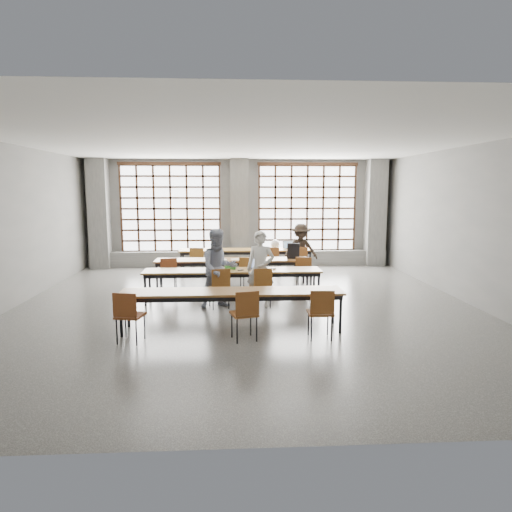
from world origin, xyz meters
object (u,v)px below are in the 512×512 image
(chair_near_right, at_px, (321,309))
(phone, at_px, (241,270))
(chair_back_mid, at_px, (273,258))
(red_pouch, at_px, (130,313))
(laptop_front, at_px, (257,266))
(backpack, at_px, (293,251))
(laptop_back, at_px, (289,246))
(mouse, at_px, (274,269))
(desk_row_d, at_px, (232,294))
(desk_row_c, at_px, (233,273))
(chair_mid_right, at_px, (304,270))
(plastic_bag, at_px, (275,244))
(chair_back_left, at_px, (198,259))
(desk_row_a, at_px, (246,251))
(chair_near_mid, at_px, (245,310))
(student_male, at_px, (261,269))
(chair_back_right, at_px, (301,258))
(chair_front_left, at_px, (220,284))
(chair_mid_left, at_px, (168,271))
(student_back, at_px, (301,250))
(student_female, at_px, (219,268))
(chair_near_left, at_px, (128,312))
(desk_row_b, at_px, (233,262))
(chair_front_right, at_px, (262,283))
(chair_mid_centre, at_px, (248,271))
(green_box, at_px, (230,267))

(chair_near_right, bearing_deg, phone, 115.80)
(chair_back_mid, relative_size, red_pouch, 4.40)
(laptop_front, xyz_separation_m, red_pouch, (-2.28, -2.81, -0.29))
(chair_back_mid, distance_m, backpack, 1.38)
(laptop_back, xyz_separation_m, mouse, (-0.81, -3.63, -0.04))
(desk_row_d, height_order, mouse, mouse)
(desk_row_c, xyz_separation_m, phone, (0.18, -0.10, 0.07))
(chair_mid_right, bearing_deg, plastic_bag, 100.20)
(desk_row_d, xyz_separation_m, chair_back_left, (-0.97, 5.02, -0.13))
(desk_row_a, height_order, chair_back_mid, chair_back_mid)
(chair_back_left, xyz_separation_m, red_pouch, (-0.73, -5.57, -0.04))
(chair_near_mid, xyz_separation_m, phone, (-0.02, 2.67, 0.20))
(phone, xyz_separation_m, plastic_bag, (1.14, 3.65, 0.14))
(student_male, height_order, backpack, student_male)
(chair_back_right, height_order, chair_front_left, same)
(chair_mid_right, xyz_separation_m, plastic_bag, (-0.47, 2.61, 0.34))
(chair_mid_left, relative_size, chair_near_mid, 1.00)
(desk_row_a, relative_size, student_back, 2.61)
(student_female, bearing_deg, chair_back_left, 83.16)
(desk_row_a, xyz_separation_m, chair_back_mid, (0.78, -0.63, -0.13))
(chair_mid_left, distance_m, laptop_front, 2.30)
(desk_row_d, height_order, plastic_bag, plastic_bag)
(plastic_bag, bearing_deg, chair_near_mid, -100.07)
(chair_near_left, xyz_separation_m, student_female, (1.44, 2.27, 0.31))
(chair_near_mid, bearing_deg, desk_row_b, 92.47)
(chair_mid_right, relative_size, laptop_front, 2.29)
(desk_row_c, distance_m, laptop_back, 4.02)
(desk_row_d, relative_size, student_back, 2.61)
(desk_row_d, distance_m, student_male, 1.77)
(chair_near_right, distance_m, mouse, 2.81)
(backpack, bearing_deg, chair_mid_right, -65.34)
(chair_back_left, relative_size, laptop_front, 2.29)
(desk_row_d, bearing_deg, chair_back_mid, 76.36)
(chair_back_mid, height_order, chair_mid_left, same)
(laptop_back, xyz_separation_m, red_pouch, (-3.48, -6.31, -0.29))
(chair_front_right, height_order, student_male, student_male)
(red_pouch, bearing_deg, chair_front_right, 41.48)
(chair_near_right, height_order, mouse, chair_near_right)
(laptop_front, xyz_separation_m, backpack, (1.05, 1.51, 0.14))
(chair_mid_centre, xyz_separation_m, phone, (-0.21, -1.05, 0.20))
(green_box, distance_m, phone, 0.29)
(chair_front_right, distance_m, chair_near_left, 3.19)
(green_box, distance_m, backpack, 2.27)
(chair_back_mid, distance_m, chair_near_mid, 5.74)
(student_male, distance_m, red_pouch, 3.21)
(desk_row_c, height_order, mouse, mouse)
(chair_mid_centre, bearing_deg, desk_row_d, -97.60)
(chair_back_mid, bearing_deg, chair_near_right, -87.17)
(chair_mid_right, height_order, student_male, student_male)
(student_male, distance_m, backpack, 2.35)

